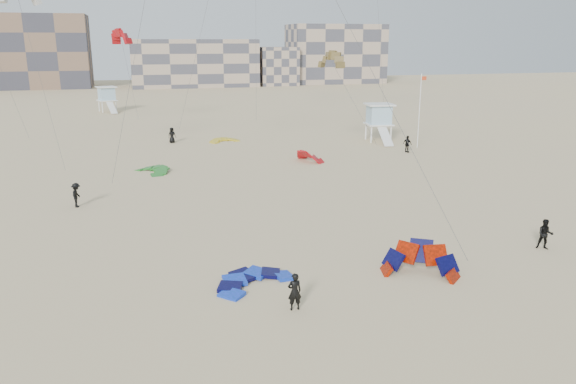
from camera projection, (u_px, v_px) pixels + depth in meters
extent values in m
plane|color=tan|center=(271.00, 311.00, 25.05)|extent=(320.00, 320.00, 0.00)
imported|color=black|center=(295.00, 292.00, 24.95)|extent=(0.65, 0.44, 1.75)
imported|color=black|center=(545.00, 234.00, 32.27)|extent=(1.09, 1.04, 1.78)
imported|color=black|center=(76.00, 195.00, 40.45)|extent=(0.84, 1.25, 1.79)
imported|color=black|center=(407.00, 144.00, 60.29)|extent=(0.89, 1.15, 1.83)
imported|color=black|center=(172.00, 135.00, 65.95)|extent=(1.01, 0.79, 1.82)
imported|color=black|center=(382.00, 117.00, 81.86)|extent=(0.83, 1.57, 1.62)
cylinder|color=#3F3F3F|center=(135.00, 52.00, 43.07)|extent=(4.91, 3.43, 19.60)
cylinder|color=#3F3F3F|center=(352.00, 31.00, 35.75)|extent=(3.93, 23.80, 22.50)
cylinder|color=#3F3F3F|center=(41.00, 83.00, 47.38)|extent=(2.90, 4.25, 14.44)
cylinder|color=#3F3F3F|center=(203.00, 22.00, 64.87)|extent=(6.38, 5.59, 25.55)
cylinder|color=#3F3F3F|center=(354.00, 103.00, 58.67)|extent=(4.62, 1.95, 8.62)
cylinder|color=#3F3F3F|center=(380.00, 45.00, 79.62)|extent=(2.66, 0.79, 20.20)
cylinder|color=#3F3F3F|center=(256.00, 23.00, 74.42)|extent=(0.49, 1.01, 25.91)
cylinder|color=#3F3F3F|center=(130.00, 80.00, 75.82)|extent=(1.54, 1.84, 10.99)
cube|color=white|center=(379.00, 124.00, 67.03)|extent=(3.38, 3.38, 0.15)
cube|color=#9CC0D5|center=(379.00, 114.00, 66.73)|extent=(2.78, 2.78, 2.17)
cube|color=white|center=(379.00, 104.00, 66.42)|extent=(3.50, 3.50, 0.17)
cube|color=white|center=(389.00, 137.00, 64.58)|extent=(1.45, 3.18, 1.79)
cube|color=white|center=(107.00, 100.00, 94.59)|extent=(3.59, 3.59, 0.14)
cube|color=#9CC0D5|center=(107.00, 94.00, 94.30)|extent=(2.95, 2.95, 2.06)
cube|color=white|center=(106.00, 87.00, 94.01)|extent=(3.72, 3.72, 0.17)
cube|color=white|center=(107.00, 108.00, 92.26)|extent=(1.82, 3.10, 1.71)
cylinder|color=white|center=(419.00, 111.00, 62.20)|extent=(0.10, 0.10, 8.19)
cube|color=red|center=(424.00, 78.00, 61.34)|extent=(0.61, 0.02, 0.41)
cube|color=brown|center=(31.00, 52.00, 140.15)|extent=(28.00, 14.00, 18.00)
cube|color=tan|center=(194.00, 63.00, 147.20)|extent=(32.00, 16.00, 12.00)
cube|color=tan|center=(335.00, 54.00, 158.54)|extent=(26.00, 14.00, 16.00)
cube|color=tan|center=(277.00, 66.00, 151.09)|extent=(10.00, 10.00, 10.00)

